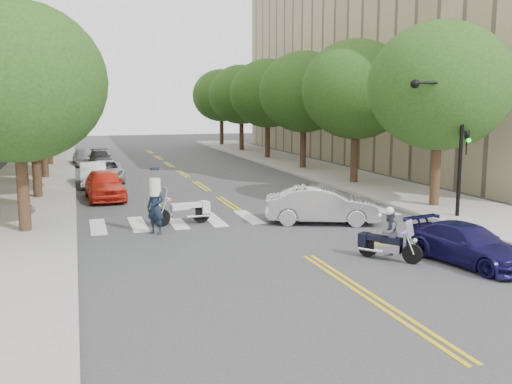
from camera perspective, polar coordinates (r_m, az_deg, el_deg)
name	(u,v)px	position (r m, az deg, el deg)	size (l,w,h in m)	color
ground	(308,256)	(18.29, 5.23, -6.43)	(140.00, 140.00, 0.00)	#38383A
sidewalk_left	(34,178)	(38.62, -21.33, 1.27)	(5.00, 60.00, 0.15)	#9E9991
sidewalk_right	(312,168)	(41.87, 5.58, 2.40)	(5.00, 60.00, 0.15)	#9E9991
building_right	(474,29)	(53.88, 20.93, 14.98)	(26.00, 44.00, 22.00)	tan
tree_l_0	(16,82)	(22.33, -22.87, 10.10)	(6.40, 6.40, 8.45)	#382316
tree_l_1	(32,87)	(30.31, -21.52, 9.71)	(6.40, 6.40, 8.45)	#382316
tree_l_2	(41,90)	(38.29, -20.74, 9.47)	(6.40, 6.40, 8.45)	#382316
tree_l_3	(46,92)	(46.28, -20.23, 9.32)	(6.40, 6.40, 8.45)	#382316
tree_l_4	(50,94)	(54.28, -19.87, 9.21)	(6.40, 6.40, 8.45)	#382316
tree_l_5	(53,95)	(62.27, -19.60, 9.13)	(6.40, 6.40, 8.45)	#382316
tree_r_0	(440,86)	(27.22, 17.89, 10.05)	(6.40, 6.40, 8.45)	#382316
tree_r_1	(356,90)	(34.07, 9.99, 10.04)	(6.40, 6.40, 8.45)	#382316
tree_r_2	(304,92)	(41.33, 4.79, 9.94)	(6.40, 6.40, 8.45)	#382316
tree_r_3	(268,94)	(48.83, 1.17, 9.82)	(6.40, 6.40, 8.45)	#382316
tree_r_4	(241,95)	(56.46, -1.47, 9.71)	(6.40, 6.40, 8.45)	#382316
tree_r_5	(221,96)	(64.19, -3.49, 9.61)	(6.40, 6.40, 8.45)	#382316
traffic_signal_pole	(452,130)	(24.58, 19.00, 5.87)	(2.82, 0.42, 6.00)	black
motorcycle_police	(387,236)	(18.13, 12.99, -4.33)	(1.44, 1.78, 1.68)	black
motorcycle_parked	(187,211)	(23.00, -6.96, -1.88)	(2.39, 0.79, 1.54)	black
officer_standing	(156,208)	(21.35, -10.01, -1.54)	(0.73, 0.48, 2.00)	#162033
convertible	(322,205)	(23.12, 6.63, -1.28)	(1.59, 4.56, 1.50)	#B3B3B5
sedan_blue	(468,244)	(18.44, 20.42, -4.94)	(1.66, 4.09, 1.19)	#130F41
parked_car_a	(105,185)	(29.55, -14.90, 0.73)	(1.79, 4.45, 1.52)	red
parked_car_b	(93,174)	(34.50, -15.97, 1.71)	(1.45, 4.16, 1.37)	silver
parked_car_c	(106,171)	(36.14, -14.80, 2.01)	(2.14, 4.65, 1.29)	#95989C
parked_car_d	(100,158)	(44.97, -15.38, 3.27)	(1.72, 4.23, 1.23)	black
parked_car_e	(84,157)	(45.93, -16.81, 3.40)	(1.60, 3.97, 1.35)	#9B9A9F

